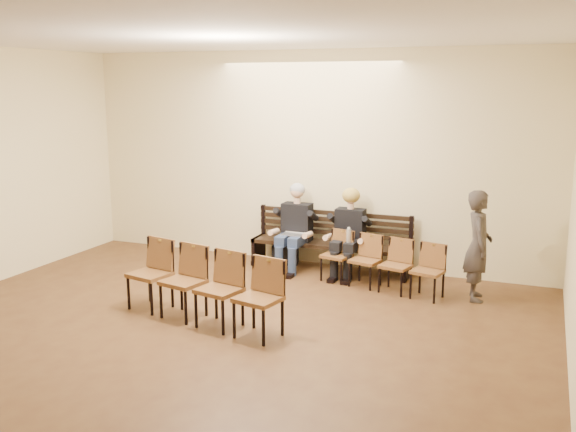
# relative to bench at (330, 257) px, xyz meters

# --- Properties ---
(ground) EXTENTS (10.00, 10.00, 0.00)m
(ground) POSITION_rel_bench_xyz_m (-0.50, -4.65, -0.23)
(ground) COLOR brown
(ground) RESTS_ON ground
(room_walls) EXTENTS (8.02, 10.01, 3.51)m
(room_walls) POSITION_rel_bench_xyz_m (-0.50, -3.86, 2.31)
(room_walls) COLOR beige
(room_walls) RESTS_ON ground
(bench) EXTENTS (2.60, 0.90, 0.45)m
(bench) POSITION_rel_bench_xyz_m (0.00, 0.00, 0.00)
(bench) COLOR black
(bench) RESTS_ON ground
(seated_man) EXTENTS (0.58, 0.80, 1.40)m
(seated_man) POSITION_rel_bench_xyz_m (-0.56, -0.12, 0.47)
(seated_man) COLOR black
(seated_man) RESTS_ON ground
(seated_woman) EXTENTS (0.56, 0.77, 1.29)m
(seated_woman) POSITION_rel_bench_xyz_m (0.34, -0.12, 0.42)
(seated_woman) COLOR black
(seated_woman) RESTS_ON ground
(laptop) EXTENTS (0.38, 0.32, 0.25)m
(laptop) POSITION_rel_bench_xyz_m (-0.53, -0.27, 0.35)
(laptop) COLOR silver
(laptop) RESTS_ON bench
(water_bottle) EXTENTS (0.09, 0.09, 0.24)m
(water_bottle) POSITION_rel_bench_xyz_m (0.42, -0.38, 0.34)
(water_bottle) COLOR silver
(water_bottle) RESTS_ON bench
(bag) EXTENTS (0.49, 0.40, 0.31)m
(bag) POSITION_rel_bench_xyz_m (-0.81, 0.10, -0.07)
(bag) COLOR black
(bag) RESTS_ON ground
(passerby) EXTENTS (0.55, 0.72, 1.78)m
(passerby) POSITION_rel_bench_xyz_m (2.34, -0.60, 0.66)
(passerby) COLOR #36302C
(passerby) RESTS_ON ground
(chair_row_front) EXTENTS (1.92, 0.83, 0.77)m
(chair_row_front) POSITION_rel_bench_xyz_m (0.99, -0.65, 0.16)
(chair_row_front) COLOR brown
(chair_row_front) RESTS_ON ground
(chair_row_back) EXTENTS (2.34, 0.97, 0.94)m
(chair_row_back) POSITION_rel_bench_xyz_m (-0.78, -2.80, 0.24)
(chair_row_back) COLOR brown
(chair_row_back) RESTS_ON ground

